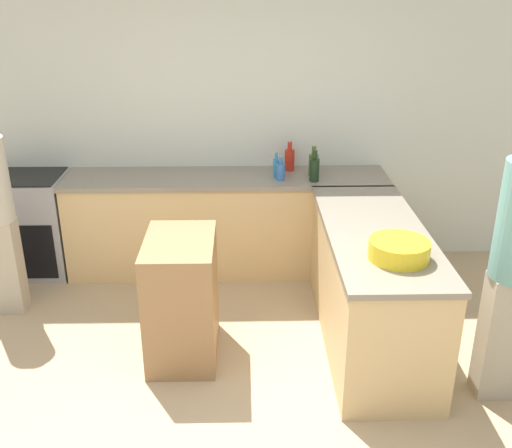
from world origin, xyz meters
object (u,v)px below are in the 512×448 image
island_table (182,298)px  wine_bottle_dark (314,169)px  olive_oil_bottle (313,164)px  range_oven (30,224)px  dish_soap_bottle (276,167)px  mixing_bowl (399,250)px  water_bottle_blue (281,171)px  hot_sauce_bottle (290,159)px

island_table → wine_bottle_dark: wine_bottle_dark is taller
olive_oil_bottle → wine_bottle_dark: (-0.01, -0.15, 0.00)m
range_oven → dish_soap_bottle: (2.20, -0.03, 0.53)m
mixing_bowl → olive_oil_bottle: 1.70m
water_bottle_blue → olive_oil_bottle: (0.29, 0.11, 0.03)m
range_oven → olive_oil_bottle: bearing=0.1°
mixing_bowl → dish_soap_bottle: dish_soap_bottle is taller
wine_bottle_dark → dish_soap_bottle: (-0.32, 0.12, -0.02)m
mixing_bowl → hot_sauce_bottle: hot_sauce_bottle is taller
hot_sauce_bottle → range_oven: bearing=-176.1°
dish_soap_bottle → olive_oil_bottle: bearing=5.2°
water_bottle_blue → hot_sauce_bottle: (0.10, 0.27, 0.02)m
water_bottle_blue → dish_soap_bottle: 0.09m
water_bottle_blue → dish_soap_bottle: (-0.03, 0.08, 0.01)m
island_table → olive_oil_bottle: (1.05, 1.33, 0.55)m
range_oven → mixing_bowl: (2.87, -1.66, 0.50)m
island_table → mixing_bowl: 1.52m
wine_bottle_dark → dish_soap_bottle: size_ratio=1.24×
water_bottle_blue → dish_soap_bottle: bearing=112.1°
range_oven → mixing_bowl: bearing=-30.0°
range_oven → wine_bottle_dark: (2.52, -0.15, 0.55)m
water_bottle_blue → wine_bottle_dark: 0.29m
island_table → dish_soap_bottle: size_ratio=4.07×
olive_oil_bottle → hot_sauce_bottle: (-0.20, 0.16, -0.00)m
range_oven → mixing_bowl: 3.35m
water_bottle_blue → olive_oil_bottle: bearing=21.2°
water_bottle_blue → wine_bottle_dark: wine_bottle_dark is taller
island_table → hot_sauce_bottle: size_ratio=3.43×
olive_oil_bottle → wine_bottle_dark: 0.15m
hot_sauce_bottle → mixing_bowl: bearing=-73.4°
mixing_bowl → wine_bottle_dark: bearing=103.2°
range_oven → dish_soap_bottle: bearing=-0.7°
dish_soap_bottle → mixing_bowl: bearing=-67.6°
range_oven → water_bottle_blue: (2.23, -0.11, 0.52)m
wine_bottle_dark → dish_soap_bottle: 0.34m
water_bottle_blue → hot_sauce_bottle: size_ratio=0.76×
wine_bottle_dark → hot_sauce_bottle: bearing=121.3°
dish_soap_bottle → island_table: bearing=-118.9°
island_table → wine_bottle_dark: 1.67m
mixing_bowl → hot_sauce_bottle: bearing=106.6°
island_table → hot_sauce_bottle: (0.85, 1.49, 0.55)m
range_oven → dish_soap_bottle: dish_soap_bottle is taller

